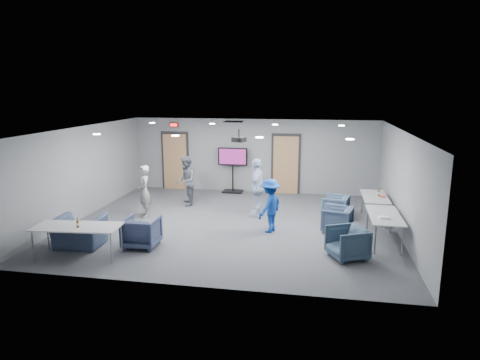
% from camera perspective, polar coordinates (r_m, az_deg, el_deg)
% --- Properties ---
extents(floor, '(9.00, 9.00, 0.00)m').
position_cam_1_polar(floor, '(12.24, -1.04, -5.87)').
color(floor, '#3E4247').
rests_on(floor, ground).
extents(ceiling, '(9.00, 9.00, 0.00)m').
position_cam_1_polar(ceiling, '(11.70, -1.09, 6.82)').
color(ceiling, white).
rests_on(ceiling, wall_back).
extents(wall_back, '(9.00, 0.02, 2.70)m').
position_cam_1_polar(wall_back, '(15.77, 1.79, 3.24)').
color(wall_back, slate).
rests_on(wall_back, floor).
extents(wall_front, '(9.00, 0.02, 2.70)m').
position_cam_1_polar(wall_front, '(8.13, -6.62, -5.30)').
color(wall_front, slate).
rests_on(wall_front, floor).
extents(wall_left, '(0.02, 8.00, 2.70)m').
position_cam_1_polar(wall_left, '(13.50, -20.14, 1.00)').
color(wall_left, slate).
rests_on(wall_left, floor).
extents(wall_right, '(0.02, 8.00, 2.70)m').
position_cam_1_polar(wall_right, '(11.88, 20.74, -0.47)').
color(wall_right, slate).
rests_on(wall_right, floor).
extents(door_left, '(1.06, 0.17, 2.24)m').
position_cam_1_polar(door_left, '(16.48, -8.62, 2.49)').
color(door_left, black).
rests_on(door_left, wall_back).
extents(door_right, '(1.06, 0.17, 2.24)m').
position_cam_1_polar(door_right, '(15.65, 6.11, 2.05)').
color(door_right, black).
rests_on(door_right, wall_back).
extents(exit_sign, '(0.32, 0.08, 0.16)m').
position_cam_1_polar(exit_sign, '(16.29, -8.80, 7.28)').
color(exit_sign, black).
rests_on(exit_sign, wall_back).
extents(hvac_diffuser, '(0.60, 0.60, 0.03)m').
position_cam_1_polar(hvac_diffuser, '(14.53, -0.85, 7.78)').
color(hvac_diffuser, black).
rests_on(hvac_diffuser, ceiling).
extents(downlights, '(6.18, 3.78, 0.02)m').
position_cam_1_polar(downlights, '(11.70, -1.09, 6.75)').
color(downlights, white).
rests_on(downlights, ceiling).
extents(person_a, '(0.62, 0.68, 1.55)m').
position_cam_1_polar(person_a, '(13.05, -12.64, -1.49)').
color(person_a, gray).
rests_on(person_a, floor).
extents(person_b, '(0.84, 0.95, 1.63)m').
position_cam_1_polar(person_b, '(14.08, -7.22, -0.13)').
color(person_b, '#505660').
rests_on(person_b, floor).
extents(person_c, '(0.46, 1.04, 1.75)m').
position_cam_1_polar(person_c, '(12.82, 2.28, -0.98)').
color(person_c, silver).
rests_on(person_c, floor).
extents(person_d, '(0.87, 1.07, 1.45)m').
position_cam_1_polar(person_d, '(11.42, 3.99, -3.43)').
color(person_d, navy).
rests_on(person_d, floor).
extents(chair_right_a, '(0.89, 0.87, 0.67)m').
position_cam_1_polar(chair_right_a, '(13.04, 12.59, -3.49)').
color(chair_right_a, '#3E526B').
rests_on(chair_right_a, floor).
extents(chair_right_b, '(0.91, 0.90, 0.68)m').
position_cam_1_polar(chair_right_b, '(11.77, 12.82, -5.16)').
color(chair_right_b, '#394963').
rests_on(chair_right_b, floor).
extents(chair_right_c, '(1.05, 1.04, 0.72)m').
position_cam_1_polar(chair_right_c, '(10.04, 14.12, -8.14)').
color(chair_right_c, '#324457').
rests_on(chair_right_c, floor).
extents(chair_front_a, '(0.81, 0.83, 0.74)m').
position_cam_1_polar(chair_front_a, '(10.69, -12.98, -6.77)').
color(chair_front_a, '#353E5C').
rests_on(chair_front_a, floor).
extents(chair_front_b, '(1.16, 1.03, 0.72)m').
position_cam_1_polar(chair_front_b, '(11.15, -20.69, -6.52)').
color(chair_front_b, '#34405B').
rests_on(chair_front_b, floor).
extents(table_right_a, '(0.69, 1.67, 0.73)m').
position_cam_1_polar(table_right_a, '(12.98, 17.53, -2.26)').
color(table_right_a, '#A8AAAD').
rests_on(table_right_a, floor).
extents(table_right_b, '(0.75, 1.80, 0.73)m').
position_cam_1_polar(table_right_b, '(11.17, 18.70, -4.62)').
color(table_right_b, '#A8AAAD').
rests_on(table_right_b, floor).
extents(table_front_left, '(2.01, 1.00, 0.73)m').
position_cam_1_polar(table_front_left, '(10.40, -20.89, -5.97)').
color(table_front_left, '#A8AAAD').
rests_on(table_front_left, floor).
extents(bottle_front, '(0.06, 0.06, 0.23)m').
position_cam_1_polar(bottle_front, '(10.25, -20.83, -5.50)').
color(bottle_front, '#5F3710').
rests_on(bottle_front, table_front_left).
extents(bottle_right, '(0.07, 0.07, 0.25)m').
position_cam_1_polar(bottle_right, '(12.98, 18.01, -1.66)').
color(bottle_right, '#5F3710').
rests_on(bottle_right, table_right_a).
extents(snack_box, '(0.19, 0.15, 0.04)m').
position_cam_1_polar(snack_box, '(12.89, 18.49, -2.12)').
color(snack_box, '#BB332E').
rests_on(snack_box, table_right_a).
extents(wrapper, '(0.24, 0.17, 0.05)m').
position_cam_1_polar(wrapper, '(10.80, 18.65, -4.77)').
color(wrapper, white).
rests_on(wrapper, table_right_b).
extents(tv_stand, '(1.09, 0.52, 1.67)m').
position_cam_1_polar(tv_stand, '(15.72, -0.98, 1.71)').
color(tv_stand, black).
rests_on(tv_stand, floor).
extents(projector, '(0.40, 0.38, 0.36)m').
position_cam_1_polar(projector, '(11.81, -0.14, 5.44)').
color(projector, black).
rests_on(projector, ceiling).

